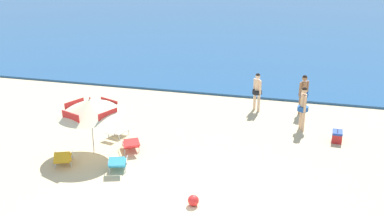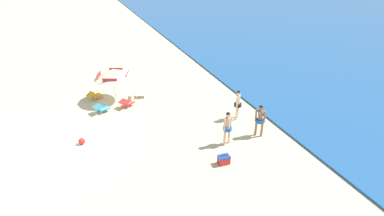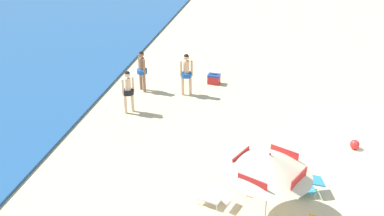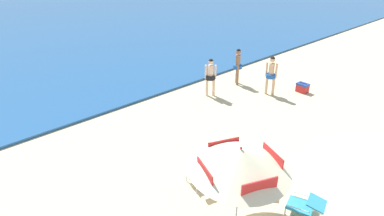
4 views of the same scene
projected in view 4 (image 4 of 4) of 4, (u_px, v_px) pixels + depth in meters
beach_umbrella_striped_main at (240, 159)px, 7.46m from camera, size 2.89×2.91×2.02m
lounge_chair_under_umbrella at (254, 180)px, 9.06m from camera, size 0.90×1.00×0.49m
lounge_chair_facing_sea at (306, 205)px, 8.20m from camera, size 0.77×0.98×0.49m
lounge_chair_spare_folded at (202, 179)px, 9.10m from camera, size 0.74×1.00×0.52m
person_standing_near_shore at (238, 64)px, 15.63m from camera, size 0.41×0.41×1.66m
person_standing_beside at (211, 75)px, 14.39m from camera, size 0.40×0.40×1.63m
person_wading_in at (271, 73)px, 14.48m from camera, size 0.41×0.48×1.69m
cooler_box at (302, 88)px, 15.06m from camera, size 0.36×0.50×0.43m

